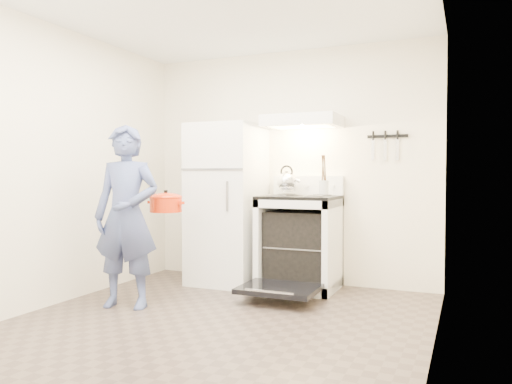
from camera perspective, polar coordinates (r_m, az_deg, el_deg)
floor at (r=3.97m, az=-5.18°, el=-15.06°), size 3.60×3.60×0.00m
back_wall at (r=5.45m, az=3.79°, el=2.89°), size 3.20×0.02×2.50m
refrigerator at (r=5.36m, az=-3.33°, el=-1.37°), size 0.70×0.70×1.70m
stove_body at (r=5.12m, az=5.00°, el=-5.93°), size 0.76×0.65×0.92m
cooktop at (r=5.07m, az=5.02°, el=-0.60°), size 0.76×0.65×0.03m
backsplash at (r=5.34m, az=5.97°, el=0.76°), size 0.76×0.07×0.20m
oven_door at (r=4.62m, az=2.66°, el=-11.00°), size 0.70×0.54×0.04m
oven_rack at (r=5.12m, az=5.00°, el=-6.15°), size 0.60×0.52×0.01m
range_hood at (r=5.17m, az=5.31°, el=8.05°), size 0.76×0.50×0.12m
knife_strip at (r=5.20m, az=14.80°, el=6.18°), size 0.40×0.02×0.03m
pizza_stone at (r=5.07m, az=5.30°, el=-6.07°), size 0.32×0.32×0.02m
tea_kettle at (r=5.23m, az=3.52°, el=1.34°), size 0.25×0.21×0.31m
utensil_jar at (r=4.75m, az=7.76°, el=0.53°), size 0.10×0.10×0.13m
person at (r=4.51m, az=-14.59°, el=-2.71°), size 0.65×0.50×1.60m
dutch_oven at (r=4.66m, az=-10.27°, el=-1.43°), size 0.37×0.30×0.24m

